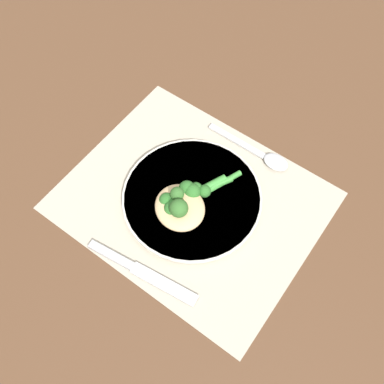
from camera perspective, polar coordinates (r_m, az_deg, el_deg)
name	(u,v)px	position (r m, az deg, el deg)	size (l,w,h in m)	color
ground_plane	(192,201)	(0.80, 0.00, -1.16)	(3.00, 3.00, 0.00)	brown
placemat	(192,201)	(0.80, 0.00, -1.09)	(0.44, 0.36, 0.00)	#B2A893
plate	(192,198)	(0.79, 0.00, -0.74)	(0.25, 0.25, 0.01)	silver
chicken_fillet	(179,207)	(0.76, -1.70, -1.88)	(0.12, 0.12, 0.02)	tan
pesto_dollop_primary	(177,194)	(0.75, -1.90, -0.22)	(0.02, 0.02, 0.02)	#336628
pesto_dollop_secondary	(179,208)	(0.74, -1.69, -2.07)	(0.03, 0.03, 0.03)	#336628
broccoli_stalk_left	(178,202)	(0.77, -1.83, -1.22)	(0.07, 0.13, 0.03)	#3D8E38
broccoli_stalk_rear	(194,190)	(0.78, 0.24, 0.27)	(0.07, 0.09, 0.03)	#3D8E38
broccoli_stalk_right	(207,188)	(0.78, 1.89, 0.48)	(0.06, 0.09, 0.02)	#3D8E38
knife	(140,271)	(0.75, -6.63, -9.91)	(0.20, 0.04, 0.01)	silver
spoon	(266,157)	(0.85, 9.44, 4.42)	(0.17, 0.03, 0.01)	silver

